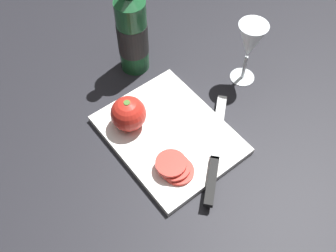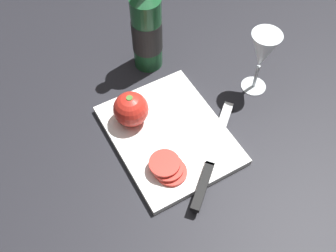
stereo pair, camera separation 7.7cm
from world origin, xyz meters
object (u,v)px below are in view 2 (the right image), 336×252
Objects in this scene: knife at (207,174)px; whole_tomato at (131,109)px; wine_bottle at (147,29)px; tomato_slice_stack_near at (168,168)px; wine_glass at (262,53)px.

whole_tomato is at bearing 68.41° from knife.
wine_bottle reaches higher than tomato_slice_stack_near.
wine_glass is 0.32m from knife.
wine_glass is at bearing -136.72° from wine_bottle.
whole_tomato is 0.23m from knife.
wine_glass reaches higher than whole_tomato.
tomato_slice_stack_near is (-0.17, -0.01, -0.03)m from whole_tomato.
wine_bottle reaches higher than whole_tomato.
wine_glass is (-0.21, -0.20, 0.00)m from wine_bottle.
wine_bottle is 3.87× the size of whole_tomato.
wine_bottle is 3.76× the size of tomato_slice_stack_near.
whole_tomato is (0.05, 0.33, -0.06)m from wine_glass.
tomato_slice_stack_near is at bearing 159.25° from wine_bottle.
wine_glass is 0.74× the size of knife.
whole_tomato reaches higher than tomato_slice_stack_near.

